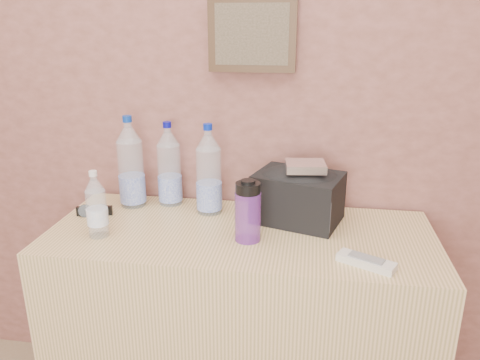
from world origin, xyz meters
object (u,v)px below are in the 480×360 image
object	(u,v)px
pet_large_b	(169,168)
nalgene_bottle	(248,211)
pet_large_c	(209,174)
ac_remote	(366,262)
toiletry_bag	(298,194)
pet_large_a	(131,167)
dresser	(240,332)
foil_packet	(305,166)
sunglasses	(95,211)
pet_small	(97,208)

from	to	relation	value
pet_large_b	nalgene_bottle	xyz separation A→B (m)	(0.33, -0.26, -0.04)
pet_large_c	ac_remote	distance (m)	0.62
pet_large_c	toiletry_bag	size ratio (longest dim) A/B	1.16
pet_large_a	toiletry_bag	size ratio (longest dim) A/B	1.21
dresser	pet_large_b	distance (m)	0.64
nalgene_bottle	foil_packet	bearing A→B (deg)	42.36
sunglasses	pet_large_a	bearing A→B (deg)	35.36
pet_large_b	pet_large_c	distance (m)	0.17
pet_large_b	pet_large_c	bearing A→B (deg)	-20.24
dresser	pet_small	size ratio (longest dim) A/B	5.77
pet_large_b	toiletry_bag	size ratio (longest dim) A/B	1.12
pet_large_a	pet_large_b	bearing A→B (deg)	16.12
nalgene_bottle	ac_remote	xyz separation A→B (m)	(0.35, -0.11, -0.09)
pet_large_b	toiletry_bag	distance (m)	0.49
pet_small	foil_packet	xyz separation A→B (m)	(0.64, 0.20, 0.11)
dresser	foil_packet	bearing A→B (deg)	25.25
pet_large_b	pet_small	distance (m)	0.34
nalgene_bottle	sunglasses	distance (m)	0.58
pet_large_c	pet_small	distance (m)	0.40
toiletry_bag	foil_packet	world-z (taller)	foil_packet
dresser	pet_large_b	bearing A→B (deg)	145.59
ac_remote	foil_packet	bearing A→B (deg)	151.77
pet_large_c	dresser	bearing A→B (deg)	-46.85
pet_large_c	foil_packet	world-z (taller)	pet_large_c
pet_small	toiletry_bag	size ratio (longest dim) A/B	0.78
sunglasses	foil_packet	distance (m)	0.76
dresser	pet_large_c	size ratio (longest dim) A/B	3.90
dresser	sunglasses	distance (m)	0.67
pet_large_a	toiletry_bag	world-z (taller)	pet_large_a
pet_large_b	toiletry_bag	bearing A→B (deg)	-10.20
dresser	nalgene_bottle	size ratio (longest dim) A/B	6.34
pet_large_a	ac_remote	distance (m)	0.89
dresser	pet_small	bearing A→B (deg)	-166.91
pet_large_c	pet_large_b	bearing A→B (deg)	159.76
ac_remote	pet_large_b	bearing A→B (deg)	178.13
pet_large_a	ac_remote	xyz separation A→B (m)	(0.82, -0.33, -0.14)
pet_large_b	foil_packet	distance (m)	0.51
nalgene_bottle	toiletry_bag	world-z (taller)	nalgene_bottle
pet_large_b	ac_remote	distance (m)	0.79
pet_large_a	toiletry_bag	xyz separation A→B (m)	(0.61, -0.05, -0.05)
pet_large_a	nalgene_bottle	size ratio (longest dim) A/B	1.70
pet_large_b	sunglasses	bearing A→B (deg)	-146.98
pet_large_a	dresser	bearing A→B (deg)	-21.02
pet_large_a	toiletry_bag	bearing A→B (deg)	-4.46
pet_small	sunglasses	world-z (taller)	pet_small
foil_packet	dresser	bearing A→B (deg)	-154.75
dresser	pet_large_c	world-z (taller)	pet_large_c
pet_small	toiletry_bag	distance (m)	0.66
dresser	pet_small	xyz separation A→B (m)	(-0.44, -0.10, 0.49)
nalgene_bottle	ac_remote	bearing A→B (deg)	-17.32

